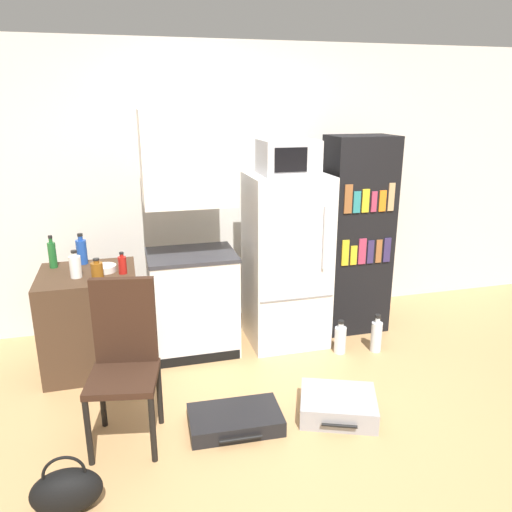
% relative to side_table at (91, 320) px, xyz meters
% --- Properties ---
extents(ground_plane, '(24.00, 24.00, 0.00)m').
position_rel_side_table_xyz_m(ground_plane, '(1.28, -1.27, -0.39)').
color(ground_plane, tan).
extents(wall_back, '(6.40, 0.10, 2.52)m').
position_rel_side_table_xyz_m(wall_back, '(1.48, 0.73, 0.87)').
color(wall_back, silver).
rests_on(wall_back, ground_plane).
extents(side_table, '(0.72, 0.66, 0.78)m').
position_rel_side_table_xyz_m(side_table, '(0.00, 0.00, 0.00)').
color(side_table, '#422D1E').
rests_on(side_table, ground_plane).
extents(kitchen_hutch, '(0.71, 0.54, 1.97)m').
position_rel_side_table_xyz_m(kitchen_hutch, '(0.81, 0.06, 0.53)').
color(kitchen_hutch, white).
rests_on(kitchen_hutch, ground_plane).
extents(refrigerator, '(0.65, 0.60, 1.46)m').
position_rel_side_table_xyz_m(refrigerator, '(1.61, 0.05, 0.34)').
color(refrigerator, white).
rests_on(refrigerator, ground_plane).
extents(microwave, '(0.45, 0.37, 0.27)m').
position_rel_side_table_xyz_m(microwave, '(1.61, 0.04, 1.20)').
color(microwave, '#B7B7BC').
rests_on(microwave, refrigerator).
extents(bookshelf, '(0.56, 0.40, 1.75)m').
position_rel_side_table_xyz_m(bookshelf, '(2.29, 0.13, 0.48)').
color(bookshelf, black).
rests_on(bookshelf, ground_plane).
extents(bottle_milk_white, '(0.08, 0.08, 0.21)m').
position_rel_side_table_xyz_m(bottle_milk_white, '(-0.06, -0.09, 0.48)').
color(bottle_milk_white, white).
rests_on(bottle_milk_white, side_table).
extents(bottle_blue_soda, '(0.08, 0.08, 0.25)m').
position_rel_side_table_xyz_m(bottle_blue_soda, '(-0.04, 0.24, 0.49)').
color(bottle_blue_soda, '#1E47A3').
rests_on(bottle_blue_soda, side_table).
extents(bottle_ketchup_red, '(0.06, 0.06, 0.17)m').
position_rel_side_table_xyz_m(bottle_ketchup_red, '(0.27, -0.09, 0.46)').
color(bottle_ketchup_red, '#AD1914').
rests_on(bottle_ketchup_red, side_table).
extents(bottle_amber_beer, '(0.09, 0.09, 0.15)m').
position_rel_side_table_xyz_m(bottle_amber_beer, '(0.09, -0.15, 0.45)').
color(bottle_amber_beer, brown).
rests_on(bottle_amber_beer, side_table).
extents(bottle_green_tall, '(0.06, 0.06, 0.26)m').
position_rel_side_table_xyz_m(bottle_green_tall, '(-0.25, 0.19, 0.50)').
color(bottle_green_tall, '#1E6028').
rests_on(bottle_green_tall, side_table).
extents(bowl, '(0.17, 0.17, 0.05)m').
position_rel_side_table_xyz_m(bowl, '(0.14, -0.01, 0.41)').
color(bowl, silver).
rests_on(bowl, side_table).
extents(chair, '(0.47, 0.47, 1.02)m').
position_rel_side_table_xyz_m(chair, '(0.25, -0.95, 0.19)').
color(chair, black).
rests_on(chair, ground_plane).
extents(suitcase_large_flat, '(0.61, 0.56, 0.14)m').
position_rel_side_table_xyz_m(suitcase_large_flat, '(1.60, -1.12, -0.32)').
color(suitcase_large_flat, '#99999E').
rests_on(suitcase_large_flat, ground_plane).
extents(suitcase_small_flat, '(0.61, 0.40, 0.10)m').
position_rel_side_table_xyz_m(suitcase_small_flat, '(0.91, -1.07, -0.34)').
color(suitcase_small_flat, black).
rests_on(suitcase_small_flat, ground_plane).
extents(handbag, '(0.36, 0.20, 0.33)m').
position_rel_side_table_xyz_m(handbag, '(-0.08, -1.53, -0.27)').
color(handbag, black).
rests_on(handbag, ground_plane).
extents(water_bottle_front, '(0.09, 0.09, 0.33)m').
position_rel_side_table_xyz_m(water_bottle_front, '(2.28, -0.37, -0.25)').
color(water_bottle_front, silver).
rests_on(water_bottle_front, ground_plane).
extents(water_bottle_middle, '(0.10, 0.10, 0.29)m').
position_rel_side_table_xyz_m(water_bottle_middle, '(1.97, -0.32, -0.27)').
color(water_bottle_middle, silver).
rests_on(water_bottle_middle, ground_plane).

